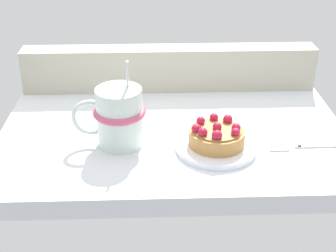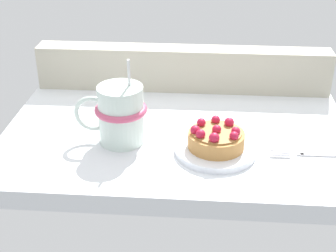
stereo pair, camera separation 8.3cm
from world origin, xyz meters
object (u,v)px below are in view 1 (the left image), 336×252
dessert_plate (216,147)px  coffee_mug (118,116)px  raspberry_tart (217,135)px  dessert_fork (316,146)px

dessert_plate → coffee_mug: bearing=170.9°
raspberry_tart → dessert_fork: (17.57, 0.17, -2.54)cm
dessert_fork → raspberry_tart: bearing=-179.4°
dessert_plate → raspberry_tart: 2.30cm
dessert_plate → coffee_mug: (-16.78, 2.68, 4.85)cm
coffee_mug → dessert_fork: 34.80cm
raspberry_tart → coffee_mug: bearing=170.9°
dessert_plate → dessert_fork: 17.55cm
coffee_mug → dessert_plate: bearing=-9.1°
raspberry_tart → coffee_mug: (-16.76, 2.70, 2.56)cm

